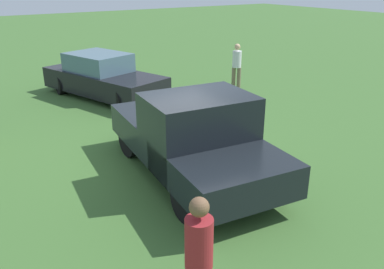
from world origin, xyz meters
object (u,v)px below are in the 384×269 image
object	(u,v)px
person_visitor	(237,64)
person_bystander	(199,256)
pickup_truck	(195,136)
sedan_far	(103,77)

from	to	relation	value
person_visitor	person_bystander	bearing A→B (deg)	-165.30
pickup_truck	person_bystander	bearing A→B (deg)	153.56
pickup_truck	person_visitor	xyz separation A→B (m)	(-4.98, 5.19, 0.00)
sedan_far	person_bystander	size ratio (longest dim) A/B	2.87
person_bystander	person_visitor	size ratio (longest dim) A/B	1.04
sedan_far	person_bystander	distance (m)	10.15
pickup_truck	person_visitor	world-z (taller)	pickup_truck
person_bystander	person_visitor	xyz separation A→B (m)	(-8.11, 7.24, -0.05)
pickup_truck	sedan_far	xyz separation A→B (m)	(-6.64, 0.72, -0.24)
pickup_truck	person_bystander	distance (m)	3.74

